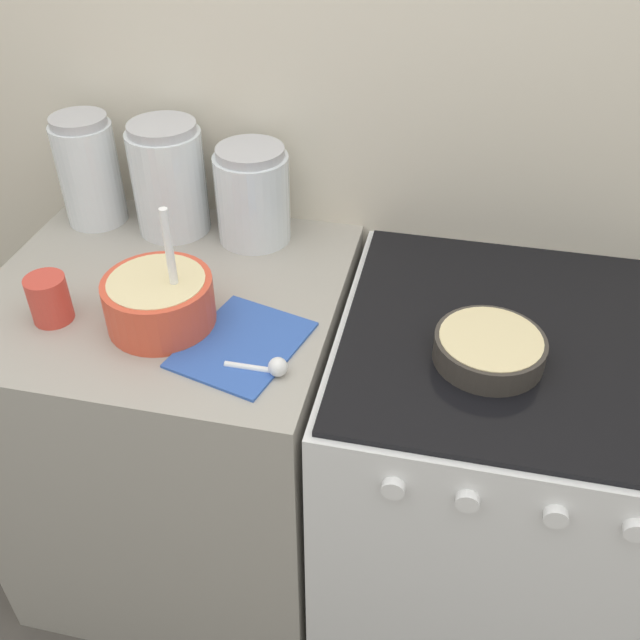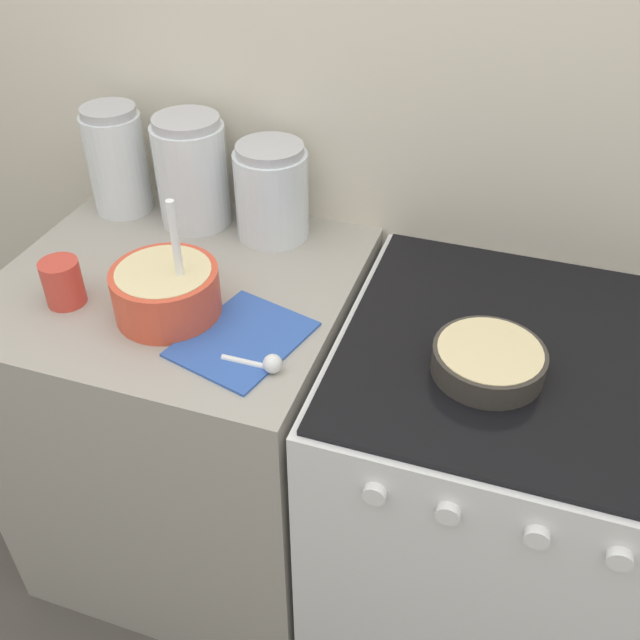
{
  "view_description": "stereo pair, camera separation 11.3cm",
  "coord_description": "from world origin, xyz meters",
  "px_view_note": "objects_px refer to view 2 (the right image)",
  "views": [
    {
      "loc": [
        0.22,
        -0.78,
        1.75
      ],
      "look_at": [
        -0.01,
        0.25,
        0.93
      ],
      "focal_mm": 40.0,
      "sensor_mm": 36.0,
      "label": 1
    },
    {
      "loc": [
        0.33,
        -0.75,
        1.75
      ],
      "look_at": [
        -0.01,
        0.25,
        0.93
      ],
      "focal_mm": 40.0,
      "sensor_mm": 36.0,
      "label": 2
    }
  ],
  "objects_px": {
    "storage_jar_left": "(118,167)",
    "storage_jar_right": "(272,198)",
    "tin_can": "(63,282)",
    "mixing_bowl": "(166,289)",
    "stove": "(490,498)",
    "storage_jar_middle": "(193,179)",
    "baking_pan": "(488,360)"
  },
  "relations": [
    {
      "from": "storage_jar_left",
      "to": "storage_jar_middle",
      "type": "distance_m",
      "value": 0.2
    },
    {
      "from": "stove",
      "to": "storage_jar_middle",
      "type": "bearing_deg",
      "value": 163.16
    },
    {
      "from": "mixing_bowl",
      "to": "storage_jar_left",
      "type": "relative_size",
      "value": 1.01
    },
    {
      "from": "mixing_bowl",
      "to": "storage_jar_middle",
      "type": "relative_size",
      "value": 1.0
    },
    {
      "from": "storage_jar_middle",
      "to": "baking_pan",
      "type": "bearing_deg",
      "value": -23.77
    },
    {
      "from": "mixing_bowl",
      "to": "storage_jar_right",
      "type": "height_order",
      "value": "mixing_bowl"
    },
    {
      "from": "mixing_bowl",
      "to": "storage_jar_left",
      "type": "bearing_deg",
      "value": 131.32
    },
    {
      "from": "storage_jar_left",
      "to": "storage_jar_right",
      "type": "relative_size",
      "value": 1.16
    },
    {
      "from": "stove",
      "to": "mixing_bowl",
      "type": "distance_m",
      "value": 0.86
    },
    {
      "from": "storage_jar_middle",
      "to": "tin_can",
      "type": "distance_m",
      "value": 0.4
    },
    {
      "from": "storage_jar_right",
      "to": "tin_can",
      "type": "xyz_separation_m",
      "value": [
        -0.3,
        -0.39,
        -0.05
      ]
    },
    {
      "from": "storage_jar_middle",
      "to": "storage_jar_right",
      "type": "height_order",
      "value": "storage_jar_middle"
    },
    {
      "from": "stove",
      "to": "storage_jar_middle",
      "type": "height_order",
      "value": "storage_jar_middle"
    },
    {
      "from": "stove",
      "to": "tin_can",
      "type": "height_order",
      "value": "tin_can"
    },
    {
      "from": "tin_can",
      "to": "mixing_bowl",
      "type": "bearing_deg",
      "value": 8.54
    },
    {
      "from": "tin_can",
      "to": "storage_jar_middle",
      "type": "bearing_deg",
      "value": 74.86
    },
    {
      "from": "tin_can",
      "to": "storage_jar_right",
      "type": "bearing_deg",
      "value": 51.95
    },
    {
      "from": "storage_jar_middle",
      "to": "tin_can",
      "type": "bearing_deg",
      "value": -105.14
    },
    {
      "from": "stove",
      "to": "baking_pan",
      "type": "distance_m",
      "value": 0.48
    },
    {
      "from": "storage_jar_middle",
      "to": "mixing_bowl",
      "type": "bearing_deg",
      "value": -72.27
    },
    {
      "from": "stove",
      "to": "storage_jar_left",
      "type": "relative_size",
      "value": 3.42
    },
    {
      "from": "baking_pan",
      "to": "storage_jar_middle",
      "type": "distance_m",
      "value": 0.81
    },
    {
      "from": "storage_jar_left",
      "to": "storage_jar_right",
      "type": "distance_m",
      "value": 0.4
    },
    {
      "from": "storage_jar_right",
      "to": "mixing_bowl",
      "type": "bearing_deg",
      "value": -103.49
    },
    {
      "from": "mixing_bowl",
      "to": "stove",
      "type": "bearing_deg",
      "value": 9.14
    },
    {
      "from": "stove",
      "to": "tin_can",
      "type": "bearing_deg",
      "value": -171.0
    },
    {
      "from": "mixing_bowl",
      "to": "storage_jar_left",
      "type": "distance_m",
      "value": 0.47
    },
    {
      "from": "storage_jar_right",
      "to": "tin_can",
      "type": "height_order",
      "value": "storage_jar_right"
    },
    {
      "from": "mixing_bowl",
      "to": "storage_jar_middle",
      "type": "xyz_separation_m",
      "value": [
        -0.11,
        0.35,
        0.05
      ]
    },
    {
      "from": "mixing_bowl",
      "to": "tin_can",
      "type": "height_order",
      "value": "mixing_bowl"
    },
    {
      "from": "storage_jar_right",
      "to": "stove",
      "type": "bearing_deg",
      "value": -21.89
    },
    {
      "from": "baking_pan",
      "to": "tin_can",
      "type": "distance_m",
      "value": 0.85
    }
  ]
}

